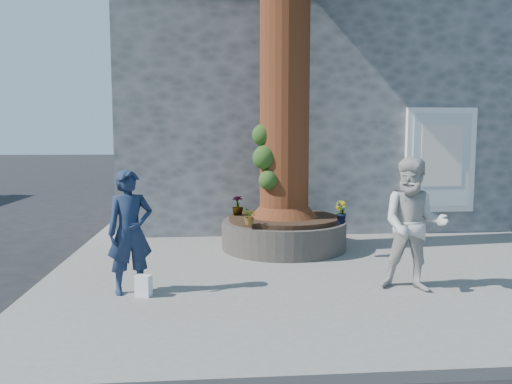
{
  "coord_description": "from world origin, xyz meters",
  "views": [
    {
      "loc": [
        -0.5,
        -7.08,
        2.17
      ],
      "look_at": [
        0.22,
        1.35,
        1.25
      ],
      "focal_mm": 35.0,
      "sensor_mm": 36.0,
      "label": 1
    }
  ],
  "objects": [
    {
      "name": "ground",
      "position": [
        0.0,
        0.0,
        0.0
      ],
      "size": [
        120.0,
        120.0,
        0.0
      ],
      "primitive_type": "plane",
      "color": "black",
      "rests_on": "ground"
    },
    {
      "name": "pavement",
      "position": [
        1.5,
        1.0,
        0.06
      ],
      "size": [
        9.0,
        8.0,
        0.12
      ],
      "primitive_type": "cube",
      "color": "slate",
      "rests_on": "ground"
    },
    {
      "name": "yellow_line",
      "position": [
        -3.05,
        1.0,
        0.0
      ],
      "size": [
        0.1,
        30.0,
        0.01
      ],
      "primitive_type": "cube",
      "color": "yellow",
      "rests_on": "ground"
    },
    {
      "name": "stone_shop",
      "position": [
        2.5,
        7.2,
        3.16
      ],
      "size": [
        10.3,
        8.3,
        6.3
      ],
      "color": "#54575A",
      "rests_on": "ground"
    },
    {
      "name": "planter",
      "position": [
        0.8,
        2.0,
        0.41
      ],
      "size": [
        2.3,
        2.3,
        0.6
      ],
      "color": "black",
      "rests_on": "pavement"
    },
    {
      "name": "man",
      "position": [
        -1.6,
        -0.5,
        0.94
      ],
      "size": [
        0.7,
        0.58,
        1.64
      ],
      "primitive_type": "imported",
      "rotation": [
        0.0,
        0.0,
        0.36
      ],
      "color": "#17243F",
      "rests_on": "pavement"
    },
    {
      "name": "woman",
      "position": [
        2.16,
        -0.72,
        1.02
      ],
      "size": [
        1.06,
        0.96,
        1.79
      ],
      "primitive_type": "imported",
      "rotation": [
        0.0,
        0.0,
        -0.38
      ],
      "color": "#B7B5AF",
      "rests_on": "pavement"
    },
    {
      "name": "shopping_bag",
      "position": [
        -1.42,
        -0.68,
        0.26
      ],
      "size": [
        0.23,
        0.18,
        0.28
      ],
      "primitive_type": "cube",
      "rotation": [
        0.0,
        0.0,
        -0.36
      ],
      "color": "white",
      "rests_on": "pavement"
    },
    {
      "name": "plant_a",
      "position": [
        1.65,
        1.15,
        0.91
      ],
      "size": [
        0.24,
        0.24,
        0.38
      ],
      "primitive_type": "imported",
      "rotation": [
        0.0,
        0.0,
        0.84
      ],
      "color": "gray",
      "rests_on": "planter"
    },
    {
      "name": "plant_b",
      "position": [
        1.65,
        1.15,
        0.91
      ],
      "size": [
        0.28,
        0.28,
        0.39
      ],
      "primitive_type": "imported",
      "rotation": [
        0.0,
        0.0,
        2.0
      ],
      "color": "gray",
      "rests_on": "planter"
    },
    {
      "name": "plant_c",
      "position": [
        -0.05,
        2.21,
        0.91
      ],
      "size": [
        0.23,
        0.23,
        0.37
      ],
      "primitive_type": "imported",
      "rotation": [
        0.0,
        0.0,
        3.24
      ],
      "color": "gray",
      "rests_on": "planter"
    },
    {
      "name": "plant_d",
      "position": [
        0.1,
        1.15,
        0.86
      ],
      "size": [
        0.31,
        0.32,
        0.29
      ],
      "primitive_type": "imported",
      "rotation": [
        0.0,
        0.0,
        5.07
      ],
      "color": "gray",
      "rests_on": "planter"
    }
  ]
}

